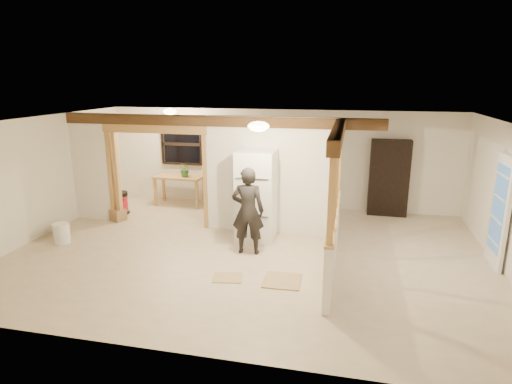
% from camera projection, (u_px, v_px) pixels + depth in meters
% --- Properties ---
extents(floor, '(9.00, 6.50, 0.01)m').
position_uv_depth(floor, '(249.00, 252.00, 8.26)').
color(floor, beige).
rests_on(floor, ground).
extents(ceiling, '(9.00, 6.50, 0.01)m').
position_uv_depth(ceiling, '(248.00, 122.00, 7.62)').
color(ceiling, white).
extents(wall_back, '(9.00, 0.01, 2.50)m').
position_uv_depth(wall_back, '(278.00, 159.00, 11.01)').
color(wall_back, silver).
rests_on(wall_back, floor).
extents(wall_front, '(9.00, 0.01, 2.50)m').
position_uv_depth(wall_front, '(182.00, 259.00, 4.88)').
color(wall_front, silver).
rests_on(wall_front, floor).
extents(wall_left, '(0.01, 6.50, 2.50)m').
position_uv_depth(wall_left, '(38.00, 178.00, 8.89)').
color(wall_left, silver).
rests_on(wall_left, floor).
extents(partition_left_stub, '(0.90, 0.12, 2.50)m').
position_uv_depth(partition_left_stub, '(91.00, 167.00, 9.92)').
color(partition_left_stub, white).
rests_on(partition_left_stub, floor).
extents(partition_center, '(2.80, 0.12, 2.50)m').
position_uv_depth(partition_center, '(271.00, 176.00, 9.03)').
color(partition_center, white).
rests_on(partition_center, floor).
extents(doorway_frame, '(2.46, 0.14, 2.20)m').
position_uv_depth(doorway_frame, '(157.00, 177.00, 9.62)').
color(doorway_frame, tan).
rests_on(doorway_frame, floor).
extents(header_beam_back, '(7.00, 0.18, 0.22)m').
position_uv_depth(header_beam_back, '(215.00, 121.00, 8.99)').
color(header_beam_back, '#50341B').
rests_on(header_beam_back, ceiling).
extents(header_beam_right, '(0.18, 3.30, 0.22)m').
position_uv_depth(header_beam_right, '(338.00, 134.00, 6.94)').
color(header_beam_right, '#50341B').
rests_on(header_beam_right, ceiling).
extents(pony_wall, '(0.12, 3.20, 1.00)m').
position_uv_depth(pony_wall, '(333.00, 242.00, 7.42)').
color(pony_wall, white).
rests_on(pony_wall, floor).
extents(stud_partition, '(0.14, 3.20, 1.32)m').
position_uv_depth(stud_partition, '(336.00, 177.00, 7.12)').
color(stud_partition, tan).
rests_on(stud_partition, pony_wall).
extents(window_back, '(1.12, 0.10, 1.10)m').
position_uv_depth(window_back, '(182.00, 144.00, 11.40)').
color(window_back, black).
rests_on(window_back, wall_back).
extents(french_door, '(0.12, 0.86, 2.00)m').
position_uv_depth(french_door, '(500.00, 212.00, 7.45)').
color(french_door, white).
rests_on(french_door, floor).
extents(ceiling_dome_main, '(0.36, 0.36, 0.16)m').
position_uv_depth(ceiling_dome_main, '(259.00, 126.00, 7.09)').
color(ceiling_dome_main, '#FFEABF').
rests_on(ceiling_dome_main, ceiling).
extents(ceiling_dome_util, '(0.32, 0.32, 0.14)m').
position_uv_depth(ceiling_dome_util, '(170.00, 111.00, 10.32)').
color(ceiling_dome_util, '#FFEABF').
rests_on(ceiling_dome_util, ceiling).
extents(hanging_bulb, '(0.07, 0.07, 0.07)m').
position_uv_depth(hanging_bulb, '(179.00, 127.00, 9.63)').
color(hanging_bulb, '#FFD88C').
rests_on(hanging_bulb, ceiling).
extents(refrigerator, '(0.76, 0.74, 1.86)m').
position_uv_depth(refrigerator, '(256.00, 195.00, 8.75)').
color(refrigerator, silver).
rests_on(refrigerator, floor).
extents(woman, '(0.65, 0.46, 1.68)m').
position_uv_depth(woman, '(248.00, 211.00, 8.02)').
color(woman, black).
rests_on(woman, floor).
extents(work_table, '(1.27, 0.66, 0.79)m').
position_uv_depth(work_table, '(180.00, 190.00, 11.25)').
color(work_table, tan).
rests_on(work_table, floor).
extents(potted_plant, '(0.42, 0.39, 0.37)m').
position_uv_depth(potted_plant, '(185.00, 170.00, 10.97)').
color(potted_plant, '#3E7A30').
rests_on(potted_plant, work_table).
extents(shop_vac, '(0.54, 0.54, 0.56)m').
position_uv_depth(shop_vac, '(120.00, 203.00, 10.55)').
color(shop_vac, '#AC1623').
rests_on(shop_vac, floor).
extents(bookshelf, '(0.93, 0.31, 1.85)m').
position_uv_depth(bookshelf, '(389.00, 178.00, 10.30)').
color(bookshelf, black).
rests_on(bookshelf, floor).
extents(bucket, '(0.34, 0.34, 0.41)m').
position_uv_depth(bucket, '(62.00, 233.00, 8.69)').
color(bucket, white).
rests_on(bucket, floor).
extents(box_util_a, '(0.45, 0.41, 0.33)m').
position_uv_depth(box_util_a, '(216.00, 211.00, 10.29)').
color(box_util_a, '#957148').
rests_on(box_util_a, floor).
extents(box_util_b, '(0.37, 0.37, 0.27)m').
position_uv_depth(box_util_b, '(118.00, 215.00, 10.07)').
color(box_util_b, '#957148').
rests_on(box_util_b, floor).
extents(box_front, '(0.37, 0.34, 0.25)m').
position_uv_depth(box_front, '(62.00, 230.00, 9.12)').
color(box_front, '#957148').
rests_on(box_front, floor).
extents(floor_panel_near, '(0.63, 0.63, 0.02)m').
position_uv_depth(floor_panel_near, '(282.00, 281.00, 7.07)').
color(floor_panel_near, tan).
rests_on(floor_panel_near, floor).
extents(floor_panel_far, '(0.55, 0.47, 0.02)m').
position_uv_depth(floor_panel_far, '(228.00, 278.00, 7.18)').
color(floor_panel_far, tan).
rests_on(floor_panel_far, floor).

